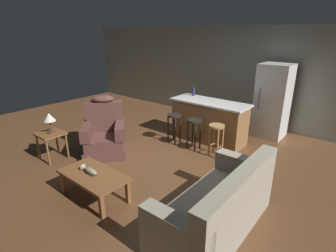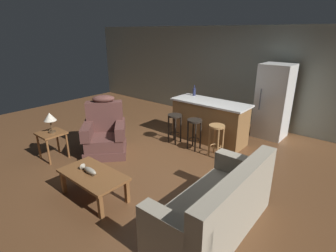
% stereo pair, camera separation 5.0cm
% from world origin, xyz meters
% --- Properties ---
extents(ground_plane, '(12.00, 12.00, 0.00)m').
position_xyz_m(ground_plane, '(0.00, 0.00, 0.00)').
color(ground_plane, brown).
extents(back_wall, '(12.00, 0.05, 2.60)m').
position_xyz_m(back_wall, '(0.00, 3.12, 1.30)').
color(back_wall, '#939E93').
rests_on(back_wall, ground_plane).
extents(coffee_table, '(1.10, 0.60, 0.42)m').
position_xyz_m(coffee_table, '(-0.14, -1.76, 0.36)').
color(coffee_table, brown).
rests_on(coffee_table, ground_plane).
extents(fish_figurine, '(0.34, 0.10, 0.10)m').
position_xyz_m(fish_figurine, '(-0.21, -1.78, 0.46)').
color(fish_figurine, '#4C3823').
rests_on(fish_figurine, coffee_table).
extents(couch, '(0.87, 1.91, 0.94)m').
position_xyz_m(couch, '(1.68, -1.17, 0.34)').
color(couch, '#9E937F').
rests_on(couch, ground_plane).
extents(recliner_near_lamp, '(1.19, 1.19, 1.20)m').
position_xyz_m(recliner_near_lamp, '(-1.34, -0.62, 0.42)').
color(recliner_near_lamp, brown).
rests_on(recliner_near_lamp, ground_plane).
extents(end_table, '(0.48, 0.48, 0.56)m').
position_xyz_m(end_table, '(-1.92, -1.49, 0.46)').
color(end_table, brown).
rests_on(end_table, ground_plane).
extents(table_lamp, '(0.24, 0.24, 0.41)m').
position_xyz_m(table_lamp, '(-1.90, -1.48, 0.87)').
color(table_lamp, '#4C3823').
rests_on(table_lamp, end_table).
extents(kitchen_island, '(1.80, 0.70, 0.95)m').
position_xyz_m(kitchen_island, '(0.00, 1.35, 0.48)').
color(kitchen_island, olive).
rests_on(kitchen_island, ground_plane).
extents(bar_stool_left, '(0.32, 0.32, 0.68)m').
position_xyz_m(bar_stool_left, '(-0.53, 0.72, 0.47)').
color(bar_stool_left, black).
rests_on(bar_stool_left, ground_plane).
extents(bar_stool_middle, '(0.32, 0.32, 0.68)m').
position_xyz_m(bar_stool_middle, '(0.01, 0.72, 0.47)').
color(bar_stool_middle, black).
rests_on(bar_stool_middle, ground_plane).
extents(bar_stool_right, '(0.32, 0.32, 0.68)m').
position_xyz_m(bar_stool_right, '(0.56, 0.72, 0.47)').
color(bar_stool_right, '#A87A47').
rests_on(bar_stool_right, ground_plane).
extents(refrigerator, '(0.70, 0.69, 1.76)m').
position_xyz_m(refrigerator, '(1.01, 2.55, 0.88)').
color(refrigerator, white).
rests_on(refrigerator, ground_plane).
extents(bottle_tall_green, '(0.07, 0.07, 0.26)m').
position_xyz_m(bottle_tall_green, '(-0.62, 1.59, 1.05)').
color(bottle_tall_green, '#23284C').
rests_on(bottle_tall_green, kitchen_island).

